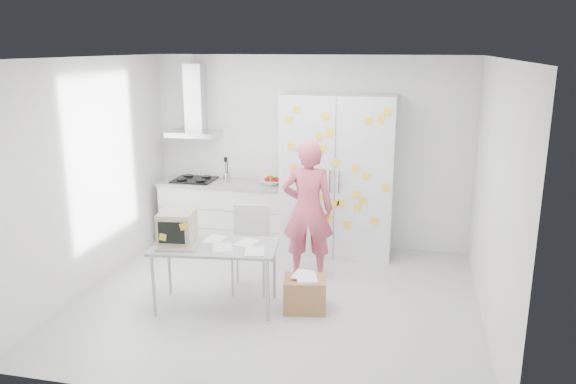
% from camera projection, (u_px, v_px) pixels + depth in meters
% --- Properties ---
extents(floor, '(4.50, 4.00, 0.02)m').
position_uv_depth(floor, '(277.00, 300.00, 6.43)').
color(floor, silver).
rests_on(floor, ground).
extents(walls, '(4.52, 4.01, 2.70)m').
position_uv_depth(walls, '(291.00, 171.00, 6.77)').
color(walls, white).
rests_on(walls, ground).
extents(ceiling, '(4.50, 4.00, 0.02)m').
position_uv_depth(ceiling, '(276.00, 58.00, 5.75)').
color(ceiling, white).
rests_on(ceiling, walls).
extents(counter_run, '(1.84, 0.63, 1.28)m').
position_uv_depth(counter_run, '(225.00, 212.00, 8.17)').
color(counter_run, white).
rests_on(counter_run, ground).
extents(range_hood, '(0.70, 0.48, 1.01)m').
position_uv_depth(range_hood, '(195.00, 108.00, 8.02)').
color(range_hood, silver).
rests_on(range_hood, walls).
extents(tall_cabinet, '(1.50, 0.68, 2.20)m').
position_uv_depth(tall_cabinet, '(338.00, 176.00, 7.64)').
color(tall_cabinet, silver).
rests_on(tall_cabinet, ground).
extents(person, '(0.69, 0.51, 1.74)m').
position_uv_depth(person, '(308.00, 210.00, 6.87)').
color(person, '#CD4F67').
rests_on(person, ground).
extents(desk, '(1.41, 0.83, 1.07)m').
position_uv_depth(desk, '(191.00, 236.00, 6.11)').
color(desk, '#92979B').
rests_on(desk, ground).
extents(chair, '(0.51, 0.51, 0.99)m').
position_uv_depth(chair, '(250.00, 243.00, 6.62)').
color(chair, beige).
rests_on(chair, ground).
extents(cardboard_box, '(0.51, 0.44, 0.40)m').
position_uv_depth(cardboard_box, '(305.00, 293.00, 6.15)').
color(cardboard_box, '#A47547').
rests_on(cardboard_box, ground).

